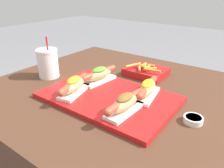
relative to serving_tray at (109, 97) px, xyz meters
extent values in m
cube|color=#4C2D1E|center=(0.00, 0.10, -0.37)|extent=(1.13, 0.96, 0.72)
cube|color=red|center=(0.00, 0.00, 0.00)|extent=(0.51, 0.33, 0.02)
cube|color=white|center=(-0.12, -0.07, 0.02)|extent=(0.10, 0.17, 0.01)
ellipsoid|color=tan|center=(-0.12, -0.07, 0.04)|extent=(0.08, 0.15, 0.04)
cylinder|color=#AD472D|center=(-0.12, -0.07, 0.05)|extent=(0.07, 0.18, 0.03)
sphere|color=#AD472D|center=(-0.10, -0.15, 0.05)|extent=(0.03, 0.03, 0.03)
sphere|color=#AD472D|center=(-0.14, 0.02, 0.05)|extent=(0.03, 0.03, 0.03)
ellipsoid|color=gold|center=(-0.12, -0.07, 0.06)|extent=(0.06, 0.08, 0.03)
cube|color=white|center=(0.12, -0.07, 0.02)|extent=(0.07, 0.16, 0.01)
ellipsoid|color=tan|center=(0.12, -0.07, 0.04)|extent=(0.05, 0.14, 0.04)
cylinder|color=#AD472D|center=(0.12, -0.07, 0.05)|extent=(0.03, 0.18, 0.03)
sphere|color=#AD472D|center=(0.11, -0.16, 0.05)|extent=(0.03, 0.03, 0.03)
sphere|color=#AD472D|center=(0.12, 0.02, 0.05)|extent=(0.03, 0.03, 0.03)
ellipsoid|color=brown|center=(0.12, -0.07, 0.06)|extent=(0.04, 0.08, 0.02)
cube|color=white|center=(-0.11, 0.08, 0.02)|extent=(0.08, 0.16, 0.01)
ellipsoid|color=tan|center=(-0.11, 0.08, 0.04)|extent=(0.06, 0.14, 0.04)
cylinder|color=#AD472D|center=(-0.11, 0.08, 0.05)|extent=(0.05, 0.18, 0.03)
sphere|color=#AD472D|center=(-0.12, -0.01, 0.05)|extent=(0.03, 0.03, 0.03)
sphere|color=#AD472D|center=(-0.10, 0.17, 0.05)|extent=(0.03, 0.03, 0.03)
ellipsoid|color=#5B992D|center=(-0.11, 0.08, 0.06)|extent=(0.05, 0.08, 0.02)
cube|color=white|center=(0.12, 0.08, 0.02)|extent=(0.09, 0.17, 0.01)
ellipsoid|color=tan|center=(0.12, 0.08, 0.04)|extent=(0.07, 0.15, 0.04)
cylinder|color=#AD472D|center=(0.12, 0.08, 0.05)|extent=(0.06, 0.18, 0.03)
sphere|color=#AD472D|center=(0.14, -0.01, 0.05)|extent=(0.03, 0.03, 0.03)
sphere|color=#AD472D|center=(0.11, 0.16, 0.05)|extent=(0.03, 0.03, 0.03)
ellipsoid|color=yellow|center=(0.12, 0.08, 0.06)|extent=(0.05, 0.08, 0.02)
cylinder|color=white|center=(0.31, 0.03, 0.00)|extent=(0.06, 0.06, 0.02)
cylinder|color=beige|center=(0.31, 0.03, 0.01)|extent=(0.05, 0.05, 0.01)
cylinder|color=white|center=(-0.37, 0.01, 0.05)|extent=(0.10, 0.10, 0.13)
cylinder|color=white|center=(-0.37, 0.01, 0.12)|extent=(0.10, 0.10, 0.01)
cylinder|color=red|center=(-0.36, 0.01, 0.16)|extent=(0.01, 0.01, 0.06)
cube|color=#B21919|center=(0.00, 0.31, 0.01)|extent=(0.19, 0.16, 0.03)
cylinder|color=gold|center=(0.01, 0.29, 0.04)|extent=(0.01, 0.06, 0.01)
cylinder|color=gold|center=(0.00, 0.29, 0.04)|extent=(0.05, 0.07, 0.01)
cylinder|color=gold|center=(-0.05, 0.27, 0.04)|extent=(0.04, 0.09, 0.01)
cylinder|color=gold|center=(0.03, 0.29, 0.04)|extent=(0.05, 0.05, 0.01)
cylinder|color=gold|center=(-0.02, 0.31, 0.04)|extent=(0.01, 0.07, 0.01)
cylinder|color=gold|center=(0.05, 0.26, 0.04)|extent=(0.07, 0.02, 0.01)
cylinder|color=gold|center=(-0.01, 0.29, 0.04)|extent=(0.08, 0.04, 0.01)
cylinder|color=gold|center=(0.00, 0.34, 0.03)|extent=(0.06, 0.02, 0.01)
cylinder|color=gold|center=(-0.02, 0.27, 0.04)|extent=(0.05, 0.07, 0.01)
camera|label=1|loc=(0.45, -0.60, 0.40)|focal=35.00mm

